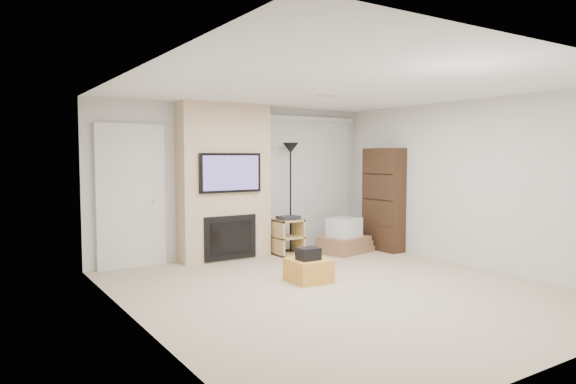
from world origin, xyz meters
TOP-DOWN VIEW (x-y plane):
  - floor at (0.00, 0.00)m, footprint 5.00×5.50m
  - ceiling at (0.00, 0.00)m, footprint 5.00×5.50m
  - wall_back at (0.00, 2.75)m, footprint 5.00×0.00m
  - wall_front at (0.00, -2.75)m, footprint 5.00×0.00m
  - wall_left at (-2.50, 0.00)m, footprint 0.00×5.50m
  - wall_right at (2.50, 0.00)m, footprint 0.00×5.50m
  - hvac_vent at (0.40, 0.80)m, footprint 0.35×0.18m
  - ottoman at (-0.09, 0.56)m, footprint 0.52×0.52m
  - black_bag at (-0.12, 0.52)m, footprint 0.29×0.23m
  - fireplace_wall at (-0.35, 2.54)m, footprint 1.50×0.47m
  - entry_door at (-1.80, 2.71)m, footprint 1.02×0.11m
  - vertical_blinds at (1.40, 2.70)m, footprint 1.98×0.10m
  - floor_lamp at (0.85, 2.42)m, footprint 0.28×0.28m
  - av_stand at (0.68, 2.24)m, footprint 0.45×0.38m
  - box_stack at (1.63, 1.92)m, footprint 1.02×0.85m
  - bookshelf at (2.34, 1.71)m, footprint 0.30×0.80m

SIDE VIEW (x-z plane):
  - floor at x=0.00m, z-range 0.00..0.00m
  - ottoman at x=-0.09m, z-range 0.00..0.30m
  - box_stack at x=1.63m, z-range -0.07..0.53m
  - av_stand at x=0.68m, z-range 0.02..0.68m
  - black_bag at x=-0.12m, z-range 0.30..0.46m
  - bookshelf at x=2.34m, z-range 0.00..1.80m
  - entry_door at x=-1.80m, z-range -0.02..2.12m
  - fireplace_wall at x=-0.35m, z-range -0.01..2.49m
  - wall_back at x=0.00m, z-range 0.00..2.50m
  - wall_front at x=0.00m, z-range 0.00..2.50m
  - wall_left at x=-2.50m, z-range 0.00..2.50m
  - wall_right at x=2.50m, z-range 0.00..2.50m
  - vertical_blinds at x=1.40m, z-range 0.09..2.46m
  - floor_lamp at x=0.85m, z-range 0.54..2.43m
  - hvac_vent at x=0.40m, z-range 2.49..2.50m
  - ceiling at x=0.00m, z-range 2.50..2.50m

